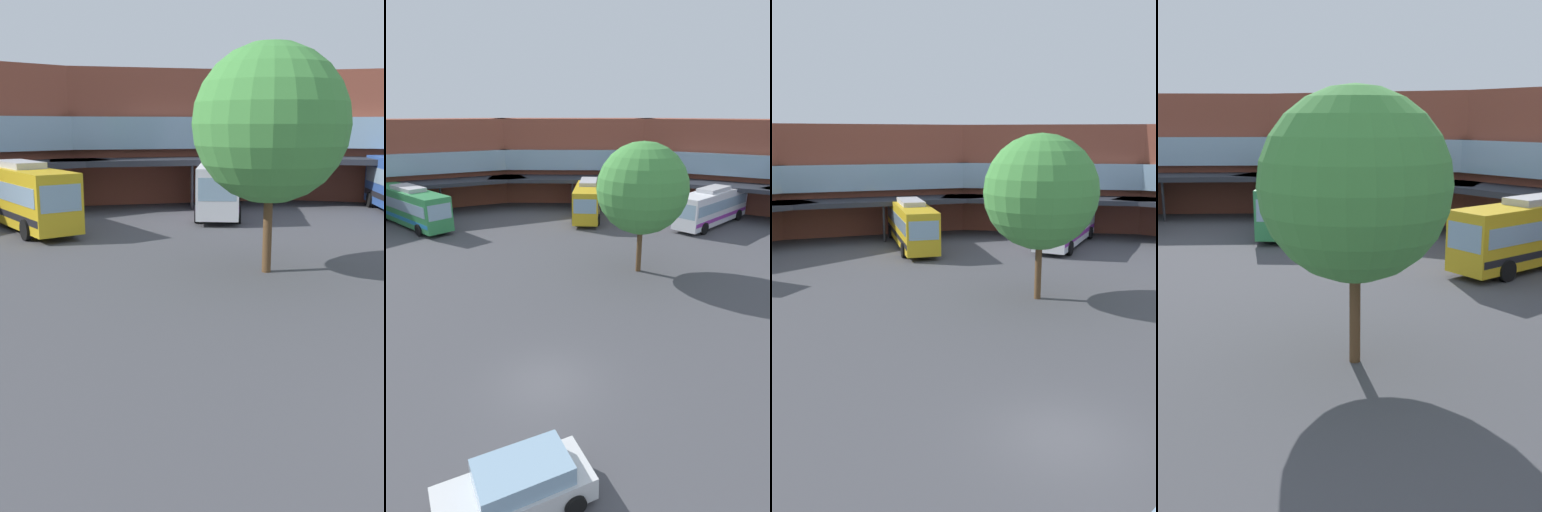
# 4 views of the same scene
# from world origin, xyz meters

# --- Properties ---
(station_building) EXTENTS (83.69, 44.29, 9.80)m
(station_building) POSITION_xyz_m (0.00, 23.54, 4.92)
(station_building) COLOR brown
(station_building) RESTS_ON ground
(bus_2) EXTENTS (8.97, 9.31, 3.72)m
(bus_2) POSITION_xyz_m (13.91, 25.17, 1.88)
(bus_2) COLOR white
(bus_2) RESTS_ON ground
(bus_4) EXTENTS (3.27, 11.69, 3.81)m
(bus_4) POSITION_xyz_m (1.79, 28.70, 1.93)
(bus_4) COLOR gold
(bus_4) RESTS_ON ground
(plaza_tree) EXTENTS (6.10, 6.10, 8.90)m
(plaza_tree) POSITION_xyz_m (5.30, 12.66, 5.84)
(plaza_tree) COLOR brown
(plaza_tree) RESTS_ON ground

